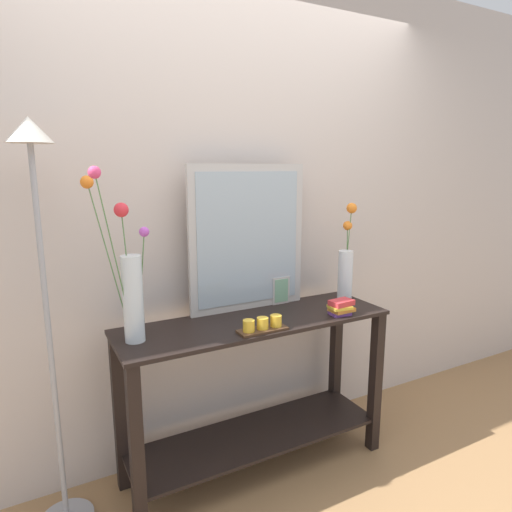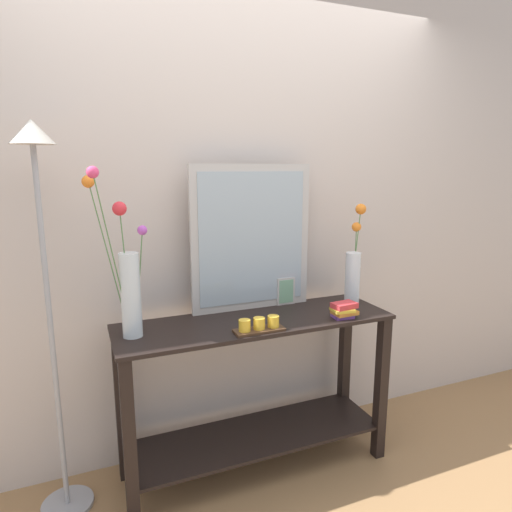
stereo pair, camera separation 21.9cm
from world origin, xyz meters
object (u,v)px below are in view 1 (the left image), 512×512
Objects in this scene: picture_frame_small at (281,290)px; console_table at (256,381)px; vase_right at (346,266)px; book_stack at (341,307)px; candle_tray at (263,325)px; mirror_leaning at (248,238)px; tall_vase_left at (129,282)px; floor_lamp at (42,265)px.

console_table is at bearing -145.75° from picture_frame_small.
vase_right is 4.06× the size of book_stack.
candle_tray is 0.45m from picture_frame_small.
vase_right is (0.62, 0.05, 0.54)m from console_table.
candle_tray reaches higher than console_table.
vase_right reaches higher than console_table.
mirror_leaning is at bearing 176.26° from picture_frame_small.
console_table is 0.59m from book_stack.
floor_lamp is at bearing 169.43° from tall_vase_left.
console_table is 5.83× the size of candle_tray.
floor_lamp reaches higher than book_stack.
mirror_leaning is 3.22× the size of candle_tray.
book_stack reaches higher than console_table.
book_stack is at bearing -40.73° from mirror_leaning.
tall_vase_left reaches higher than picture_frame_small.
mirror_leaning reaches higher than candle_tray.
candle_tray is at bearing -132.63° from picture_frame_small.
mirror_leaning is at bearing 6.21° from floor_lamp.
picture_frame_small is at bearing 4.55° from floor_lamp.
console_table is 0.87m from tall_vase_left.
console_table is 0.40m from candle_tray.
floor_lamp is (-0.33, 0.06, 0.10)m from tall_vase_left.
floor_lamp reaches higher than mirror_leaning.
vase_right is at bearing 1.85° from tall_vase_left.
picture_frame_small is (0.25, 0.17, 0.42)m from console_table.
candle_tray is (-0.05, -0.16, 0.37)m from console_table.
floor_lamp is at bearing 179.20° from vase_right.
picture_frame_small is at bearing 162.16° from vase_right.
mirror_leaning reaches higher than vase_right.
vase_right is at bearing 17.43° from candle_tray.
candle_tray is (0.58, -0.17, -0.24)m from tall_vase_left.
picture_frame_small is at bearing 119.62° from book_stack.
floor_lamp reaches higher than console_table.
picture_frame_small is at bearing 47.37° from candle_tray.
vase_right is 0.41m from picture_frame_small.
floor_lamp reaches higher than picture_frame_small.
candle_tray is 1.00m from floor_lamp.
book_stack is (0.38, -0.33, -0.35)m from mirror_leaning.
console_table is 0.79× the size of floor_lamp.
vase_right reaches higher than candle_tray.
mirror_leaning is 0.44× the size of floor_lamp.
floor_lamp reaches higher than tall_vase_left.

